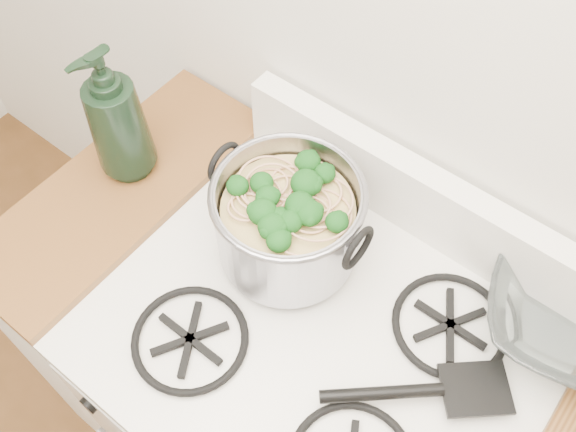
{
  "coord_description": "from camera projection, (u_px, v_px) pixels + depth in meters",
  "views": [
    {
      "loc": [
        0.24,
        0.87,
        1.95
      ],
      "look_at": [
        -0.15,
        1.36,
        1.03
      ],
      "focal_mm": 40.0,
      "sensor_mm": 36.0,
      "label": 1
    }
  ],
  "objects": [
    {
      "name": "gas_range",
      "position": [
        311.0,
        416.0,
        1.5
      ],
      "size": [
        0.76,
        0.66,
        0.92
      ],
      "color": "white",
      "rests_on": "ground"
    },
    {
      "name": "bottle",
      "position": [
        115.0,
        115.0,
        1.18
      ],
      "size": [
        0.13,
        0.13,
        0.3
      ],
      "primitive_type": "imported",
      "rotation": [
        0.0,
        0.0,
        -0.11
      ],
      "color": "black",
      "rests_on": "counter_left"
    },
    {
      "name": "stock_pot",
      "position": [
        288.0,
        222.0,
        1.13
      ],
      "size": [
        0.3,
        0.27,
        0.18
      ],
      "color": "#9A99A2",
      "rests_on": "gas_range"
    },
    {
      "name": "counter_left",
      "position": [
        157.0,
        292.0,
        1.66
      ],
      "size": [
        0.25,
        0.65,
        0.92
      ],
      "color": "silver",
      "rests_on": "ground"
    },
    {
      "name": "spatula",
      "position": [
        477.0,
        387.0,
        1.03
      ],
      "size": [
        0.42,
        0.42,
        0.02
      ],
      "primitive_type": null,
      "rotation": [
        0.0,
        0.0,
        -0.84
      ],
      "color": "black",
      "rests_on": "gas_range"
    },
    {
      "name": "glass_bowl",
      "position": [
        572.0,
        318.0,
        1.1
      ],
      "size": [
        0.15,
        0.15,
        0.03
      ],
      "primitive_type": "imported",
      "rotation": [
        0.0,
        0.0,
        0.28
      ],
      "color": "white",
      "rests_on": "gas_range"
    }
  ]
}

